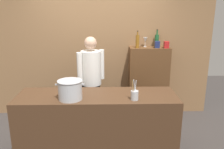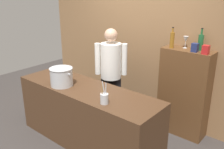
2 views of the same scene
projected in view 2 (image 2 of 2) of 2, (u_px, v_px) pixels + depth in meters
ground_plane at (88, 142)px, 3.88m from camera, size 8.00×8.00×0.00m
brick_back_panel at (142, 33)px, 4.39m from camera, size 4.40×0.10×3.00m
prep_counter at (87, 116)px, 3.73m from camera, size 2.32×0.70×0.90m
bar_cabinet at (184, 93)px, 3.92m from camera, size 0.76×0.32×1.40m
chef at (111, 70)px, 4.13m from camera, size 0.46×0.42×1.66m
stockpot_large at (61, 77)px, 3.64m from camera, size 0.40×0.34×0.27m
utensil_crock at (104, 98)px, 3.09m from camera, size 0.10×0.10×0.30m
wine_bottle_amber at (172, 40)px, 3.75m from camera, size 0.06×0.06×0.31m
wine_bottle_green at (201, 42)px, 3.62m from camera, size 0.08×0.08×0.32m
wine_glass_tall at (186, 40)px, 3.74m from camera, size 0.08×0.08×0.18m
spice_tin_red at (206, 50)px, 3.42m from camera, size 0.09×0.09×0.13m
spice_tin_navy at (195, 48)px, 3.54m from camera, size 0.09×0.09×0.12m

